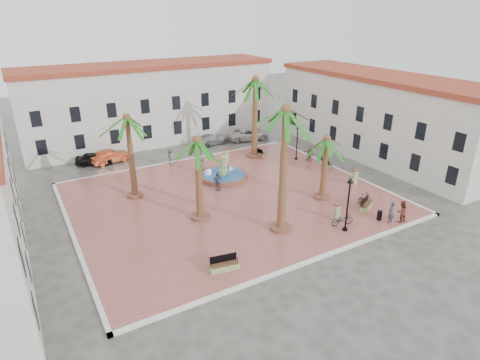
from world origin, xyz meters
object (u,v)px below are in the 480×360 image
(lamppost_s, at_px, (349,195))
(cyclist_b, at_px, (401,212))
(fountain, at_px, (224,175))
(palm_e, at_px, (326,147))
(lamppost_e, at_px, (297,136))
(pedestrian_north, at_px, (170,156))
(palm_nw, at_px, (128,127))
(palm_sw, at_px, (198,150))
(bench_se, at_px, (366,206))
(litter_bin, at_px, (379,215))
(pedestrian_fountain_a, at_px, (201,165))
(car_white, at_px, (249,134))
(bollard_e, at_px, (355,177))
(bollard_n, at_px, (226,155))
(car_red, at_px, (111,156))
(pedestrian_east, at_px, (309,153))
(bench_ne, at_px, (259,153))
(pedestrian_fountain_b, at_px, (217,181))
(palm_s, at_px, (285,123))
(bench_e, at_px, (326,164))
(bicycle_a, at_px, (342,219))
(bench_s, at_px, (224,266))
(cyclist_a, at_px, (391,212))
(palm_ne, at_px, (255,88))
(car_black, at_px, (95,159))
(bollard_se, at_px, (337,211))
(bicycle_b, at_px, (364,197))

(lamppost_s, distance_m, cyclist_b, 5.17)
(fountain, bearing_deg, palm_e, -56.42)
(lamppost_e, distance_m, pedestrian_north, 13.74)
(fountain, distance_m, cyclist_b, 16.48)
(palm_nw, height_order, lamppost_s, palm_nw)
(palm_sw, height_order, lamppost_s, palm_sw)
(bench_se, xyz_separation_m, litter_bin, (-0.53, -1.87, 0.11))
(pedestrian_fountain_a, bearing_deg, bench_se, -83.99)
(pedestrian_fountain_a, xyz_separation_m, car_white, (10.19, 7.67, -0.29))
(bollard_e, distance_m, pedestrian_north, 18.90)
(bollard_n, height_order, car_red, bollard_n)
(pedestrian_east, relative_size, car_white, 0.32)
(bench_ne, bearing_deg, palm_sw, 121.02)
(bench_se, xyz_separation_m, pedestrian_fountain_b, (-8.94, 9.42, 0.61))
(pedestrian_north, bearing_deg, palm_nw, 145.79)
(palm_s, xyz_separation_m, bench_se, (8.04, -0.80, -7.87))
(lamppost_s, relative_size, car_red, 1.00)
(bench_e, bearing_deg, bicycle_a, 154.09)
(fountain, distance_m, bench_ne, 7.66)
(palm_sw, height_order, lamppost_e, palm_sw)
(palm_nw, xyz_separation_m, pedestrian_north, (5.59, 5.93, -5.44))
(palm_e, height_order, car_red, palm_e)
(bench_s, height_order, bench_se, bench_s)
(lamppost_e, bearing_deg, bench_ne, 132.88)
(bollard_e, distance_m, cyclist_a, 7.42)
(fountain, distance_m, palm_sw, 9.74)
(bicycle_a, bearing_deg, palm_ne, 3.48)
(pedestrian_fountain_b, relative_size, car_white, 0.33)
(bicycle_a, height_order, cyclist_b, cyclist_b)
(bicycle_a, bearing_deg, bench_e, -23.86)
(litter_bin, bearing_deg, fountain, 116.14)
(car_black, distance_m, car_red, 1.68)
(palm_nw, height_order, car_red, palm_nw)
(palm_e, height_order, bench_s, palm_e)
(palm_e, xyz_separation_m, bollard_se, (-1.63, -3.57, -3.97))
(cyclist_b, relative_size, pedestrian_fountain_a, 0.99)
(bench_e, xyz_separation_m, bicycle_b, (-2.95, -8.10, 0.21))
(bench_e, bearing_deg, bicycle_b, 169.95)
(car_white, bearing_deg, fountain, 149.77)
(palm_nw, height_order, palm_ne, palm_ne)
(lamppost_s, bearing_deg, car_red, 115.80)
(palm_sw, distance_m, car_red, 17.52)
(lamppost_s, distance_m, pedestrian_fountain_a, 16.40)
(bench_se, xyz_separation_m, cyclist_a, (-0.15, -2.58, 0.62))
(litter_bin, bearing_deg, lamppost_e, 78.80)
(palm_nw, xyz_separation_m, bench_ne, (15.22, 3.56, -6.06))
(cyclist_b, xyz_separation_m, car_red, (-16.07, 24.84, -0.33))
(bollard_se, xyz_separation_m, car_white, (5.11, 21.69, -0.09))
(bench_ne, distance_m, pedestrian_fountain_a, 8.08)
(bench_se, distance_m, bicycle_b, 1.26)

